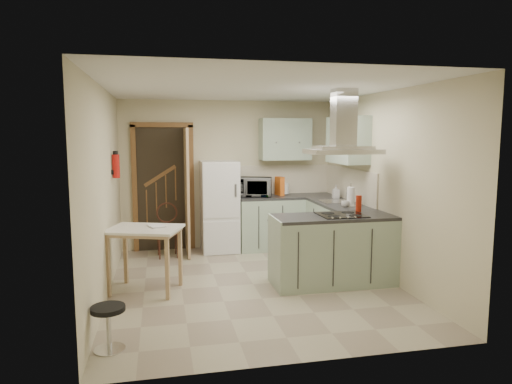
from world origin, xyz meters
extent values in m
plane|color=tan|center=(0.00, 0.00, 0.00)|extent=(4.20, 4.20, 0.00)
plane|color=silver|center=(0.00, 0.00, 2.50)|extent=(4.20, 4.20, 0.00)
plane|color=beige|center=(0.00, 2.10, 1.25)|extent=(3.60, 0.00, 3.60)
plane|color=beige|center=(-1.80, 0.00, 1.25)|extent=(0.00, 4.20, 4.20)
plane|color=beige|center=(1.80, 0.00, 1.25)|extent=(0.00, 4.20, 4.20)
cube|color=brown|center=(-1.10, 2.07, 1.05)|extent=(1.10, 0.12, 2.10)
cube|color=white|center=(-0.20, 1.80, 0.75)|extent=(0.60, 0.60, 1.50)
cube|color=#9EB2A0|center=(0.66, 1.80, 0.45)|extent=(1.08, 0.60, 0.90)
cube|color=#9EB2A0|center=(1.50, 1.12, 0.45)|extent=(0.60, 1.95, 0.90)
cube|color=beige|center=(0.96, 2.09, 1.15)|extent=(1.68, 0.02, 0.50)
cube|color=#9EB2A0|center=(0.95, 1.93, 1.85)|extent=(0.85, 0.35, 0.70)
cube|color=#9EB2A0|center=(1.62, 0.85, 1.85)|extent=(0.35, 0.90, 0.70)
cube|color=#9EB2A0|center=(1.02, -0.18, 0.45)|extent=(1.55, 0.65, 0.90)
cube|color=black|center=(1.12, -0.18, 0.91)|extent=(0.58, 0.50, 0.01)
cube|color=silver|center=(1.12, -0.18, 1.72)|extent=(0.90, 0.55, 0.10)
cube|color=silver|center=(1.50, 0.95, 0.91)|extent=(0.45, 0.40, 0.01)
cylinder|color=#B2140F|center=(-1.74, 0.90, 1.50)|extent=(0.10, 0.10, 0.32)
cube|color=tan|center=(-1.35, 0.03, 0.40)|extent=(1.01, 0.88, 0.80)
cube|color=#55351C|center=(-1.06, 1.60, 0.39)|extent=(0.37, 0.37, 0.77)
cylinder|color=black|center=(-1.64, -1.51, 0.21)|extent=(0.37, 0.37, 0.41)
imported|color=black|center=(0.40, 1.84, 1.06)|extent=(0.65, 0.52, 0.31)
cylinder|color=white|center=(0.93, 1.89, 1.01)|extent=(0.18, 0.18, 0.23)
cube|color=orange|center=(0.85, 1.87, 1.06)|extent=(0.13, 0.22, 0.32)
imported|color=silver|center=(1.65, 1.32, 1.01)|extent=(0.11, 0.11, 0.22)
cylinder|color=white|center=(1.54, 0.48, 1.04)|extent=(0.12, 0.12, 0.29)
imported|color=silver|center=(1.44, 0.44, 0.94)|extent=(0.14, 0.14, 0.09)
cylinder|color=#B6250F|center=(1.46, 0.03, 1.01)|extent=(0.10, 0.10, 0.22)
imported|color=#A0353E|center=(-1.29, 0.05, 0.85)|extent=(0.24, 0.28, 0.11)
camera|label=1|loc=(-1.14, -5.61, 1.94)|focal=32.00mm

